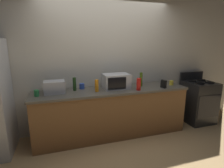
{
  "coord_description": "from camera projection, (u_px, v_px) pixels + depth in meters",
  "views": [
    {
      "loc": [
        -0.94,
        -2.61,
        1.76
      ],
      "look_at": [
        0.0,
        0.4,
        1.0
      ],
      "focal_mm": 28.65,
      "sensor_mm": 36.0,
      "label": 1
    }
  ],
  "objects": [
    {
      "name": "mug_yellow",
      "position": [
        171.0,
        83.0,
        3.59
      ],
      "size": [
        0.08,
        0.08,
        0.09
      ],
      "primitive_type": "cylinder",
      "color": "yellow",
      "rests_on": "counter_run"
    },
    {
      "name": "bottle_wine",
      "position": [
        74.0,
        84.0,
        3.17
      ],
      "size": [
        0.06,
        0.06,
        0.24
      ],
      "primitive_type": "cylinder",
      "color": "#1E3F19",
      "rests_on": "counter_run"
    },
    {
      "name": "mug_blue",
      "position": [
        82.0,
        86.0,
        3.3
      ],
      "size": [
        0.09,
        0.09,
        0.1
      ],
      "primitive_type": "cylinder",
      "color": "#2D4CB2",
      "rests_on": "counter_run"
    },
    {
      "name": "stove_range",
      "position": [
        198.0,
        101.0,
        3.95
      ],
      "size": [
        0.6,
        0.61,
        1.08
      ],
      "color": "black",
      "rests_on": "ground_plane"
    },
    {
      "name": "counter_run",
      "position": [
        112.0,
        112.0,
        3.37
      ],
      "size": [
        2.84,
        0.64,
        0.9
      ],
      "color": "brown",
      "rests_on": "ground_plane"
    },
    {
      "name": "bottle_hot_sauce",
      "position": [
        139.0,
        84.0,
        3.19
      ],
      "size": [
        0.08,
        0.08,
        0.22
      ],
      "primitive_type": "cylinder",
      "color": "red",
      "rests_on": "counter_run"
    },
    {
      "name": "back_wall",
      "position": [
        106.0,
        62.0,
        3.55
      ],
      "size": [
        6.4,
        0.1,
        2.7
      ],
      "primitive_type": "cube",
      "color": "beige",
      "rests_on": "ground_plane"
    },
    {
      "name": "mug_green",
      "position": [
        37.0,
        93.0,
        2.85
      ],
      "size": [
        0.08,
        0.08,
        0.1
      ],
      "primitive_type": "cylinder",
      "color": "#2D8C47",
      "rests_on": "counter_run"
    },
    {
      "name": "microwave",
      "position": [
        116.0,
        81.0,
        3.31
      ],
      "size": [
        0.48,
        0.35,
        0.27
      ],
      "color": "#B7BABF",
      "rests_on": "counter_run"
    },
    {
      "name": "bottle_dish_soap",
      "position": [
        97.0,
        86.0,
        3.1
      ],
      "size": [
        0.07,
        0.07,
        0.21
      ],
      "primitive_type": "cylinder",
      "color": "orange",
      "rests_on": "counter_run"
    },
    {
      "name": "cordless_phone",
      "position": [
        164.0,
        84.0,
        3.36
      ],
      "size": [
        0.07,
        0.12,
        0.15
      ],
      "primitive_type": "cube",
      "rotation": [
        0.0,
        0.0,
        0.24
      ],
      "color": "black",
      "rests_on": "counter_run"
    },
    {
      "name": "ground_plane",
      "position": [
        119.0,
        145.0,
        3.11
      ],
      "size": [
        8.0,
        8.0,
        0.0
      ],
      "primitive_type": "plane",
      "color": "tan"
    },
    {
      "name": "bottle_olive_oil",
      "position": [
        141.0,
        79.0,
        3.47
      ],
      "size": [
        0.06,
        0.06,
        0.27
      ],
      "primitive_type": "cylinder",
      "color": "#4C6B19",
      "rests_on": "counter_run"
    },
    {
      "name": "toaster_oven",
      "position": [
        54.0,
        87.0,
        3.01
      ],
      "size": [
        0.34,
        0.26,
        0.21
      ],
      "primitive_type": "cube",
      "color": "#B7BABF",
      "rests_on": "counter_run"
    }
  ]
}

